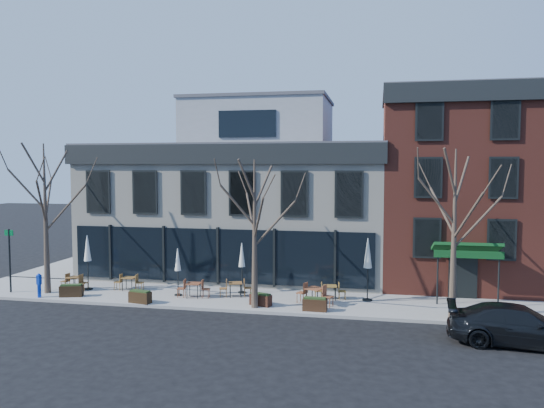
% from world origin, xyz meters
% --- Properties ---
extents(ground, '(120.00, 120.00, 0.00)m').
position_xyz_m(ground, '(0.00, 0.00, 0.00)').
color(ground, black).
rests_on(ground, ground).
extents(sidewalk_front, '(33.50, 4.70, 0.15)m').
position_xyz_m(sidewalk_front, '(3.25, -2.15, 0.07)').
color(sidewalk_front, gray).
rests_on(sidewalk_front, ground).
extents(sidewalk_side, '(4.50, 12.00, 0.15)m').
position_xyz_m(sidewalk_side, '(-11.25, 6.00, 0.07)').
color(sidewalk_side, gray).
rests_on(sidewalk_side, ground).
extents(corner_building, '(18.39, 10.39, 11.10)m').
position_xyz_m(corner_building, '(0.07, 5.07, 4.72)').
color(corner_building, silver).
rests_on(corner_building, ground).
extents(red_brick_building, '(8.20, 11.78, 11.18)m').
position_xyz_m(red_brick_building, '(13.00, 4.98, 5.64)').
color(red_brick_building, maroon).
rests_on(red_brick_building, ground).
extents(tree_corner, '(3.93, 3.98, 7.92)m').
position_xyz_m(tree_corner, '(-8.49, -3.20, 4.25)').
color(tree_corner, '#382B21').
rests_on(tree_corner, sidewalk_front).
extents(tree_mid, '(3.50, 3.55, 7.04)m').
position_xyz_m(tree_mid, '(3.01, -3.90, 3.79)').
color(tree_mid, '#382B21').
rests_on(tree_mid, sidewalk_front).
extents(tree_right, '(3.72, 3.77, 7.48)m').
position_xyz_m(tree_right, '(12.01, -3.90, 4.02)').
color(tree_right, '#382B21').
rests_on(tree_right, sidewalk_front).
extents(sign_pole, '(0.50, 0.10, 3.40)m').
position_xyz_m(sign_pole, '(-10.50, -3.50, 2.07)').
color(sign_pole, black).
rests_on(sign_pole, sidewalk_front).
extents(parked_sedan, '(5.44, 2.60, 1.53)m').
position_xyz_m(parked_sedan, '(14.07, -6.69, 0.77)').
color(parked_sedan, black).
rests_on(parked_sedan, ground).
extents(call_box, '(0.25, 0.25, 1.26)m').
position_xyz_m(call_box, '(-8.30, -4.20, 0.82)').
color(call_box, '#0C2EA4').
rests_on(call_box, sidewalk_front).
extents(cafe_set_0, '(1.68, 0.74, 0.86)m').
position_xyz_m(cafe_set_0, '(-7.48, -2.31, 0.59)').
color(cafe_set_0, brown).
rests_on(cafe_set_0, sidewalk_front).
extents(cafe_set_1, '(1.67, 0.71, 0.87)m').
position_xyz_m(cafe_set_1, '(-4.52, -1.80, 0.60)').
color(cafe_set_1, brown).
rests_on(cafe_set_1, sidewalk_front).
extents(cafe_set_2, '(1.75, 0.75, 0.91)m').
position_xyz_m(cafe_set_2, '(-0.52, -2.65, 0.62)').
color(cafe_set_2, brown).
rests_on(cafe_set_2, sidewalk_front).
extents(cafe_set_3, '(1.74, 0.92, 0.89)m').
position_xyz_m(cafe_set_3, '(1.54, -2.04, 0.61)').
color(cafe_set_3, brown).
rests_on(cafe_set_3, sidewalk_front).
extents(cafe_set_4, '(1.96, 1.13, 1.01)m').
position_xyz_m(cafe_set_4, '(5.75, -2.85, 0.67)').
color(cafe_set_4, brown).
rests_on(cafe_set_4, sidewalk_front).
extents(cafe_set_5, '(1.65, 0.74, 0.85)m').
position_xyz_m(cafe_set_5, '(6.39, -1.64, 0.59)').
color(cafe_set_5, brown).
rests_on(cafe_set_5, sidewalk_front).
extents(umbrella_0, '(0.48, 0.48, 2.99)m').
position_xyz_m(umbrella_0, '(-6.77, -2.11, 2.26)').
color(umbrella_0, black).
rests_on(umbrella_0, sidewalk_front).
extents(umbrella_1, '(0.40, 0.40, 2.48)m').
position_xyz_m(umbrella_1, '(-1.46, -2.40, 1.90)').
color(umbrella_1, black).
rests_on(umbrella_1, sidewalk_front).
extents(umbrella_2, '(0.43, 0.43, 2.68)m').
position_xyz_m(umbrella_2, '(1.67, -1.21, 2.04)').
color(umbrella_2, black).
rests_on(umbrella_2, sidewalk_front).
extents(umbrella_4, '(0.50, 0.50, 3.16)m').
position_xyz_m(umbrella_4, '(8.25, -1.54, 2.38)').
color(umbrella_4, black).
rests_on(umbrella_4, sidewalk_front).
extents(planter_0, '(1.22, 0.75, 0.64)m').
position_xyz_m(planter_0, '(-6.79, -3.70, 0.47)').
color(planter_0, black).
rests_on(planter_0, sidewalk_front).
extents(planter_1, '(1.17, 0.65, 0.62)m').
position_xyz_m(planter_1, '(-2.73, -4.20, 0.46)').
color(planter_1, black).
rests_on(planter_1, sidewalk_front).
extents(planter_2, '(1.15, 0.78, 0.60)m').
position_xyz_m(planter_2, '(3.20, -3.50, 0.45)').
color(planter_2, black).
rests_on(planter_2, sidewalk_front).
extents(planter_3, '(1.14, 0.48, 0.63)m').
position_xyz_m(planter_3, '(5.89, -3.94, 0.46)').
color(planter_3, '#311D10').
rests_on(planter_3, sidewalk_front).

